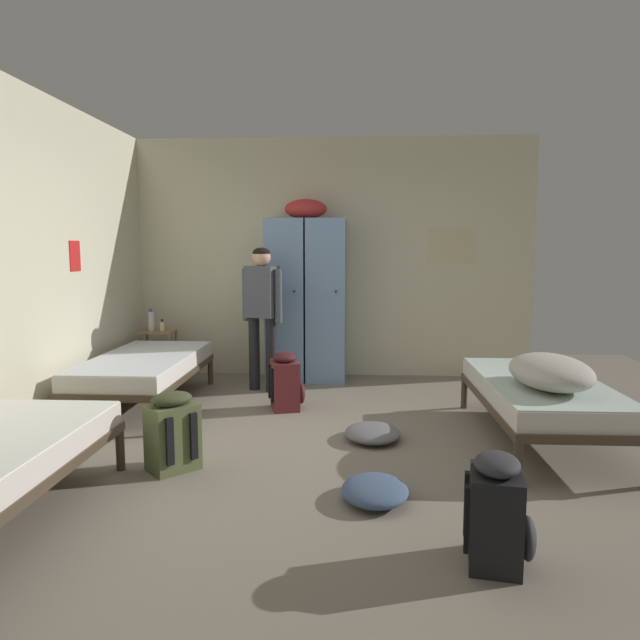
{
  "coord_description": "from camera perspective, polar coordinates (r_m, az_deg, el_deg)",
  "views": [
    {
      "loc": [
        0.26,
        -4.39,
        1.52
      ],
      "look_at": [
        0.0,
        0.26,
        0.95
      ],
      "focal_mm": 32.95,
      "sensor_mm": 36.0,
      "label": 1
    }
  ],
  "objects": [
    {
      "name": "backpack_black",
      "position": [
        3.08,
        16.88,
        -17.46
      ],
      "size": [
        0.37,
        0.36,
        0.55
      ],
      "color": "black",
      "rests_on": "ground_plane"
    },
    {
      "name": "backpack_olive",
      "position": [
        4.23,
        -14.19,
        -10.57
      ],
      "size": [
        0.42,
        0.42,
        0.55
      ],
      "color": "#566038",
      "rests_on": "ground_plane"
    },
    {
      "name": "clothes_pile_grey",
      "position": [
        4.78,
        5.13,
        -10.85
      ],
      "size": [
        0.44,
        0.51,
        0.12
      ],
      "color": "slate",
      "rests_on": "ground_plane"
    },
    {
      "name": "shelf_unit",
      "position": [
        7.1,
        -15.44,
        -2.8
      ],
      "size": [
        0.38,
        0.3,
        0.57
      ],
      "color": "#99704C",
      "rests_on": "ground_plane"
    },
    {
      "name": "clothes_pile_denim",
      "position": [
        3.72,
        5.34,
        -16.15
      ],
      "size": [
        0.41,
        0.5,
        0.13
      ],
      "color": "#42567A",
      "rests_on": "ground_plane"
    },
    {
      "name": "bedding_heap",
      "position": [
        4.68,
        21.47,
        -4.68
      ],
      "size": [
        0.57,
        0.9,
        0.25
      ],
      "color": "#B7B2A8",
      "rests_on": "bed_right"
    },
    {
      "name": "backpack_maroon",
      "position": [
        5.6,
        -3.32,
        -6.04
      ],
      "size": [
        0.39,
        0.37,
        0.55
      ],
      "color": "maroon",
      "rests_on": "ground_plane"
    },
    {
      "name": "bed_left_rear",
      "position": [
        5.94,
        -16.7,
        -4.37
      ],
      "size": [
        0.9,
        1.9,
        0.49
      ],
      "color": "#473828",
      "rests_on": "ground_plane"
    },
    {
      "name": "bed_right",
      "position": [
        4.99,
        20.63,
        -6.67
      ],
      "size": [
        0.9,
        1.9,
        0.49
      ],
      "color": "#473828",
      "rests_on": "ground_plane"
    },
    {
      "name": "water_bottle",
      "position": [
        7.09,
        -16.09,
        -0.05
      ],
      "size": [
        0.07,
        0.07,
        0.25
      ],
      "color": "white",
      "rests_on": "shelf_unit"
    },
    {
      "name": "locker_bank",
      "position": [
        6.73,
        -1.37,
        2.29
      ],
      "size": [
        0.9,
        0.55,
        2.07
      ],
      "color": "#7A9ECC",
      "rests_on": "ground_plane"
    },
    {
      "name": "person_traveler",
      "position": [
        6.24,
        -5.65,
        1.44
      ],
      "size": [
        0.45,
        0.31,
        1.53
      ],
      "color": "black",
      "rests_on": "ground_plane"
    },
    {
      "name": "lotion_bottle",
      "position": [
        7.0,
        -15.08,
        -0.57
      ],
      "size": [
        0.05,
        0.05,
        0.14
      ],
      "color": "beige",
      "rests_on": "shelf_unit"
    },
    {
      "name": "ground_plane",
      "position": [
        4.65,
        -0.18,
        -12.09
      ],
      "size": [
        8.26,
        8.26,
        0.0
      ],
      "primitive_type": "plane",
      "color": "gray"
    },
    {
      "name": "room_backdrop",
      "position": [
        5.83,
        -11.51,
        5.67
      ],
      "size": [
        4.72,
        5.22,
        2.8
      ],
      "color": "beige",
      "rests_on": "ground_plane"
    }
  ]
}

